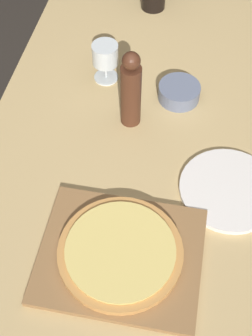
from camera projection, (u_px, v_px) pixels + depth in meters
ground_plane at (131, 275)px, 1.88m from camera, size 12.00×12.00×0.00m
dining_table at (133, 179)px, 1.33m from camera, size 0.86×1.76×0.76m
cutting_board at (120, 255)px, 1.09m from camera, size 0.38×0.31×0.02m
pizza at (120, 252)px, 1.07m from camera, size 0.29×0.29×0.02m
pepper_mill at (131, 91)px, 1.26m from camera, size 0.06×0.06×0.25m
wine_glass at (105, 56)px, 1.39m from camera, size 0.08×0.08×0.13m
small_bowl at (179, 92)px, 1.39m from camera, size 0.12×0.12×0.05m
dinner_plate at (229, 189)px, 1.20m from camera, size 0.26×0.26×0.01m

